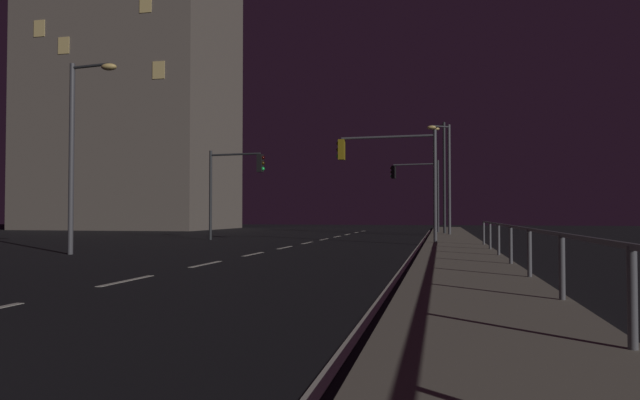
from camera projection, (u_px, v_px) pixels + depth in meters
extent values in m
plane|color=black|center=(258.00, 253.00, 19.91)|extent=(112.00, 112.00, 0.00)
cube|color=gray|center=(459.00, 254.00, 18.42)|extent=(2.59, 77.00, 0.14)
cube|color=silver|center=(127.00, 281.00, 11.61)|extent=(0.14, 2.00, 0.01)
cube|color=silver|center=(206.00, 264.00, 15.51)|extent=(0.14, 2.00, 0.01)
cube|color=silver|center=(253.00, 254.00, 19.42)|extent=(0.14, 2.00, 0.01)
cube|color=silver|center=(285.00, 248.00, 23.33)|extent=(0.14, 2.00, 0.01)
cube|color=silver|center=(307.00, 243.00, 27.23)|extent=(0.14, 2.00, 0.01)
cube|color=silver|center=(324.00, 239.00, 31.14)|extent=(0.14, 2.00, 0.01)
cube|color=silver|center=(337.00, 237.00, 35.05)|extent=(0.14, 2.00, 0.01)
cube|color=silver|center=(348.00, 234.00, 38.95)|extent=(0.14, 2.00, 0.01)
cube|color=silver|center=(356.00, 233.00, 42.86)|extent=(0.14, 2.00, 0.01)
cube|color=silver|center=(363.00, 231.00, 46.77)|extent=(0.14, 2.00, 0.01)
cube|color=silver|center=(418.00, 247.00, 23.63)|extent=(0.14, 53.00, 0.01)
cylinder|color=#38383D|center=(438.00, 196.00, 39.89)|extent=(0.16, 0.16, 5.16)
cylinder|color=#4C4C51|center=(415.00, 164.00, 40.49)|extent=(3.21, 0.51, 0.11)
cube|color=black|center=(394.00, 172.00, 41.01)|extent=(0.32, 0.37, 0.95)
sphere|color=black|center=(392.00, 168.00, 41.07)|extent=(0.20, 0.20, 0.20)
sphere|color=black|center=(392.00, 172.00, 41.06)|extent=(0.20, 0.20, 0.20)
sphere|color=#19D84C|center=(392.00, 176.00, 41.05)|extent=(0.20, 0.20, 0.20)
cylinder|color=#2D3033|center=(211.00, 195.00, 30.67)|extent=(0.16, 0.16, 4.92)
cylinder|color=#2D3033|center=(235.00, 154.00, 30.30)|extent=(2.95, 0.35, 0.11)
cube|color=black|center=(260.00, 163.00, 29.85)|extent=(0.31, 0.36, 0.95)
sphere|color=black|center=(263.00, 158.00, 29.82)|extent=(0.20, 0.20, 0.20)
sphere|color=black|center=(263.00, 163.00, 29.81)|extent=(0.20, 0.20, 0.20)
sphere|color=#19D84C|center=(263.00, 169.00, 29.80)|extent=(0.20, 0.20, 0.20)
cylinder|color=#4C4C51|center=(435.00, 186.00, 24.99)|extent=(0.16, 0.16, 5.07)
cylinder|color=#4C4C51|center=(387.00, 137.00, 25.60)|extent=(4.30, 0.30, 0.11)
cube|color=olive|center=(342.00, 150.00, 26.13)|extent=(0.29, 0.35, 0.95)
sphere|color=black|center=(338.00, 143.00, 26.18)|extent=(0.20, 0.20, 0.20)
sphere|color=black|center=(338.00, 150.00, 26.17)|extent=(0.20, 0.20, 0.20)
sphere|color=#19D84C|center=(338.00, 156.00, 26.17)|extent=(0.20, 0.20, 0.20)
cylinder|color=#4C4C51|center=(449.00, 179.00, 35.20)|extent=(0.18, 0.18, 6.96)
cylinder|color=#38383D|center=(440.00, 126.00, 35.06)|extent=(1.13, 0.79, 0.10)
ellipsoid|color=#F9D172|center=(432.00, 127.00, 34.83)|extent=(0.56, 0.36, 0.24)
cylinder|color=#2D3033|center=(444.00, 178.00, 37.23)|extent=(0.18, 0.18, 7.44)
cylinder|color=#38383D|center=(440.00, 126.00, 37.95)|extent=(0.67, 1.20, 0.10)
ellipsoid|color=#F9D172|center=(435.00, 129.00, 38.57)|extent=(0.56, 0.36, 0.24)
cylinder|color=#4C4C51|center=(71.00, 159.00, 19.46)|extent=(0.18, 0.18, 6.69)
cylinder|color=#2D3033|center=(91.00, 66.00, 19.29)|extent=(1.56, 0.28, 0.10)
ellipsoid|color=#F9D172|center=(109.00, 67.00, 19.04)|extent=(0.56, 0.36, 0.24)
cylinder|color=#59595E|center=(632.00, 298.00, 5.15)|extent=(0.09, 0.09, 0.95)
cylinder|color=#59595E|center=(562.00, 267.00, 8.15)|extent=(0.09, 0.09, 0.95)
cylinder|color=#59595E|center=(529.00, 253.00, 11.15)|extent=(0.09, 0.09, 0.95)
cylinder|color=#59595E|center=(511.00, 245.00, 14.16)|extent=(0.09, 0.09, 0.95)
cylinder|color=#59595E|center=(499.00, 240.00, 17.16)|extent=(0.09, 0.09, 0.95)
cylinder|color=#59595E|center=(490.00, 236.00, 20.16)|extent=(0.09, 0.09, 0.95)
cylinder|color=#59595E|center=(484.00, 233.00, 23.17)|extent=(0.09, 0.09, 0.95)
cube|color=slate|center=(529.00, 229.00, 11.17)|extent=(0.06, 24.60, 0.06)
cube|color=#6B6056|center=(134.00, 101.00, 54.59)|extent=(17.94, 12.57, 25.10)
cube|color=#EACC7A|center=(159.00, 70.00, 47.15)|extent=(1.10, 0.06, 1.50)
cube|color=#EACC7A|center=(39.00, 28.00, 49.76)|extent=(1.10, 0.06, 1.50)
cube|color=#EACC7A|center=(145.00, 4.00, 47.58)|extent=(1.10, 0.06, 1.50)
cube|color=#EACC7A|center=(64.00, 45.00, 49.18)|extent=(1.10, 0.06, 1.50)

